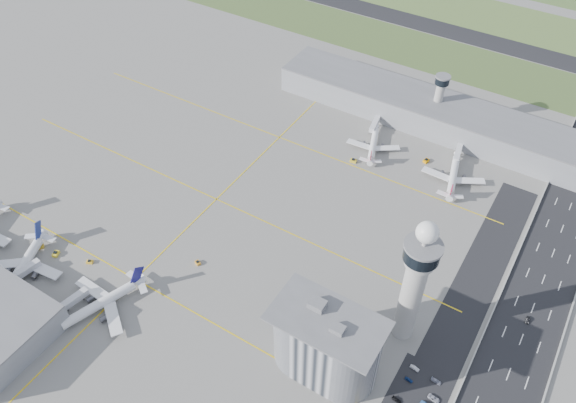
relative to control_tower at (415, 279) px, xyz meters
The scene contains 35 objects.
ground 80.47m from the control_tower, behind, with size 1000.00×1000.00×0.00m, color gray.
grass_strip_0 238.28m from the control_tower, 112.98° to the left, with size 480.00×50.00×0.08m, color #48612E.
grass_strip_1 308.14m from the control_tower, 107.49° to the left, with size 480.00×60.00×0.08m, color #546A32.
runway 272.40m from the control_tower, 109.91° to the left, with size 480.00×22.00×0.10m, color black.
highway 56.01m from the control_tower, 10.54° to the right, with size 28.00×500.00×0.10m, color black.
barrier_left 45.73m from the control_tower, 15.42° to the right, with size 0.60×500.00×1.20m, color #9E9E99.
landside_road 43.28m from the control_tower, 45.00° to the right, with size 18.00×260.00×0.08m, color black.
taxiway_line_h_0 123.35m from the control_tower, 161.26° to the right, with size 260.00×0.60×0.01m, color yellow.
taxiway_line_h_1 119.40m from the control_tower, 168.89° to the left, with size 260.00×0.60×0.01m, color yellow.
taxiway_line_h_2 143.16m from the control_tower, 143.79° to the left, with size 260.00×0.60×0.01m, color yellow.
taxiway_line_v 119.40m from the control_tower, 168.89° to the left, with size 0.60×260.00×0.01m, color yellow.
control_tower is the anchor object (origin of this frame).
secondary_tower 148.97m from the control_tower, 106.48° to the left, with size 8.60×8.60×31.90m.
admin_building 41.10m from the control_tower, 123.70° to the right, with size 42.00×24.00×33.50m.
terminal_pier 146.15m from the control_tower, 102.88° to the left, with size 210.00×32.00×15.80m.
airplane_near_b 171.11m from the control_tower, 158.30° to the right, with size 44.34×37.69×12.42m, color white, non-canonical shape.
airplane_near_c 130.53m from the control_tower, 152.98° to the right, with size 43.68×37.13×12.23m, color white, non-canonical shape.
airplane_far_a 122.99m from the control_tower, 121.39° to the left, with size 35.47×30.15×9.93m, color white, non-canonical shape.
airplane_far_b 105.66m from the control_tower, 98.43° to the left, with size 39.18×33.31×10.97m, color white, non-canonical shape.
jet_bridge_near_1 172.69m from the control_tower, 156.00° to the right, with size 14.00×3.00×5.70m, color silver, non-canonical shape.
jet_bridge_near_2 146.36m from the control_tower, 151.10° to the right, with size 14.00×3.00×5.70m, color silver, non-canonical shape.
jet_bridge_far_0 145.99m from the control_tower, 119.45° to the left, with size 14.00×3.00×5.70m, color silver, non-canonical shape.
jet_bridge_far_1 129.66m from the control_tower, 99.16° to the left, with size 14.00×3.00×5.70m, color silver, non-canonical shape.
tug_0 172.73m from the control_tower, 163.66° to the right, with size 2.26×3.28×1.91m, color gold, non-canonical shape.
tug_1 163.45m from the control_tower, 162.97° to the right, with size 2.34×3.40×1.98m, color yellow, non-canonical shape.
tug_2 146.43m from the control_tower, 162.87° to the right, with size 1.95×2.83×1.64m, color yellow, non-canonical shape.
tug_3 101.11m from the control_tower, behind, with size 1.87×2.72×1.58m, color orange, non-canonical shape.
tug_4 112.94m from the control_tower, 127.79° to the left, with size 2.36×3.43×2.00m, color gold, non-canonical shape.
tug_5 116.04m from the control_tower, 106.82° to the left, with size 2.27×3.30×1.92m, color #EC9300, non-canonical shape.
car_lot_3 46.16m from the control_tower, 69.98° to the right, with size 1.53×3.76×1.09m, color black.
car_lot_4 40.85m from the control_tower, 59.59° to the right, with size 1.30×3.24×1.10m, color navy.
car_lot_5 38.47m from the control_tower, 49.97° to the right, with size 1.32×3.79×1.25m, color silver.
car_lot_10 45.98m from the control_tower, 43.76° to the right, with size 2.14×4.65×1.29m, color #B3B5C3.
car_lot_11 42.28m from the control_tower, 34.51° to the right, with size 1.65×4.06×1.18m, color #9497AA.
car_hw_1 63.61m from the control_tower, 37.18° to the left, with size 1.31×3.77×1.24m, color black.
Camera 1 is at (99.03, -124.53, 200.41)m, focal length 35.00 mm.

